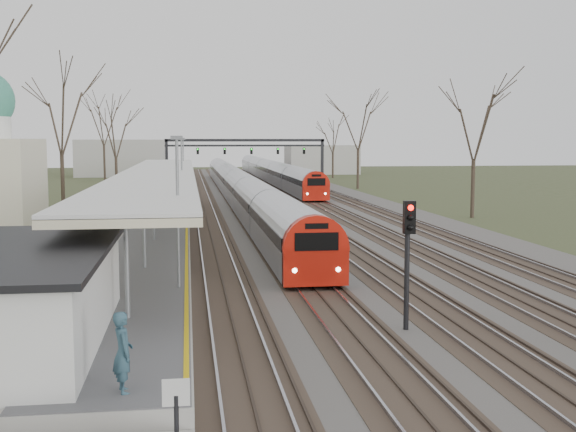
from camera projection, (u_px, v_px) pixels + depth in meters
name	position (u px, v px, depth m)	size (l,w,h in m)	color
track_bed	(272.00, 205.00, 65.63)	(24.00, 160.00, 0.22)	#474442
platform	(162.00, 223.00, 47.07)	(3.50, 69.00, 1.00)	#9E9B93
canopy	(158.00, 174.00, 42.26)	(4.10, 50.00, 3.11)	slate
signal_gantry	(246.00, 148.00, 94.66)	(21.00, 0.59, 6.08)	black
tree_west_far	(60.00, 113.00, 55.53)	(5.50, 5.50, 11.33)	#2D231C
tree_east_far	(475.00, 122.00, 53.95)	(5.00, 5.00, 10.30)	#2D231C
train_near	(237.00, 185.00, 71.87)	(2.62, 90.21, 3.05)	#999BA2
train_far	(270.00, 171.00, 103.85)	(2.62, 75.21, 3.05)	#999BA2
passenger	(123.00, 353.00, 13.99)	(0.59, 0.39, 1.63)	#2F4E5C
signal_post	(408.00, 246.00, 21.91)	(0.35, 0.45, 4.10)	black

